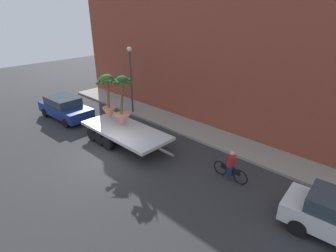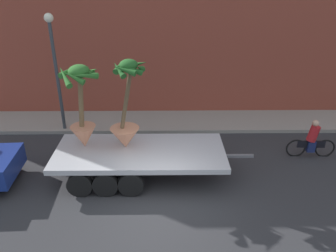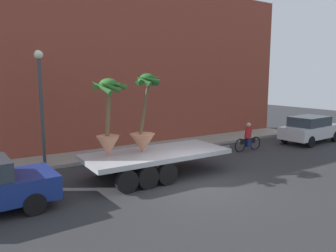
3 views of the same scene
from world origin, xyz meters
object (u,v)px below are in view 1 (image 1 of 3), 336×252
Objects in this scene: cyclist at (231,167)px; potted_palm_rear at (108,99)px; street_lamp at (131,72)px; potted_palm_middle at (122,108)px; flatbed_trailer at (123,131)px; trailing_car at (65,107)px.

potted_palm_rear is at bearing -173.66° from cyclist.
street_lamp is at bearing 117.94° from potted_palm_rear.
potted_palm_middle is 7.00m from cyclist.
cyclist is (8.22, 0.91, -1.66)m from potted_palm_rear.
flatbed_trailer is 2.27m from potted_palm_rear.
trailing_car is at bearing -125.70° from street_lamp.
cyclist is at bearing 10.26° from flatbed_trailer.
potted_palm_rear is at bearing 177.67° from potted_palm_middle.
street_lamp is (-9.89, 2.24, 2.56)m from cyclist.
cyclist is at bearing -12.77° from street_lamp.
flatbed_trailer is at bearing -169.74° from cyclist.
flatbed_trailer is 1.38m from potted_palm_middle.
potted_palm_rear reaches higher than cyclist.
potted_palm_middle is 4.61m from street_lamp.
cyclist is (6.60, 1.20, -0.10)m from flatbed_trailer.
cyclist is (6.78, 0.97, -1.45)m from potted_palm_middle.
trailing_car is at bearing -175.15° from flatbed_trailer.
cyclist is 12.85m from trailing_car.
street_lamp reaches higher than cyclist.
potted_palm_middle is (-0.17, 0.22, 1.35)m from flatbed_trailer.
cyclist reaches higher than flatbed_trailer.
trailing_car is (-5.96, -0.74, -1.29)m from potted_palm_middle.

